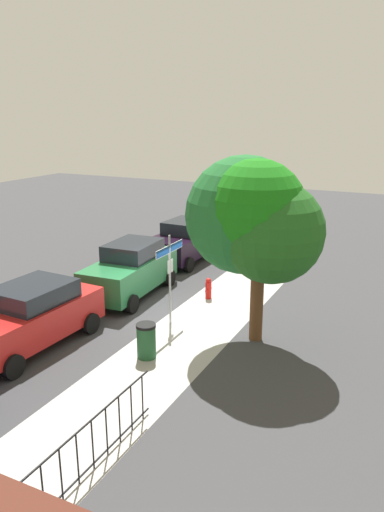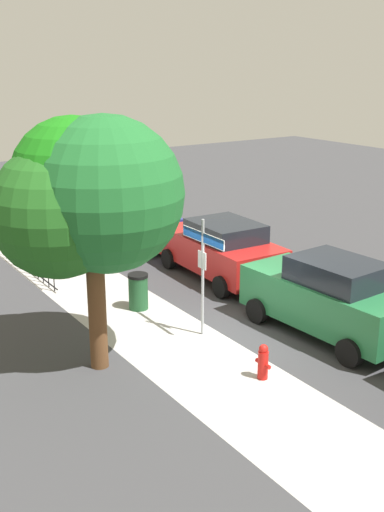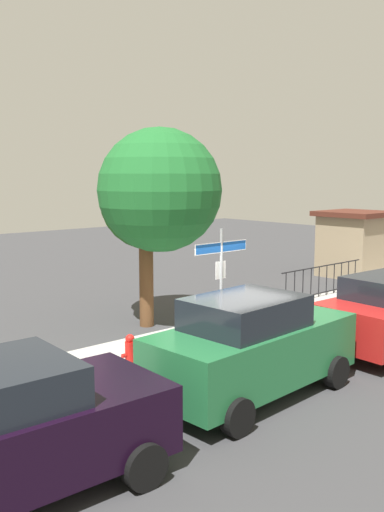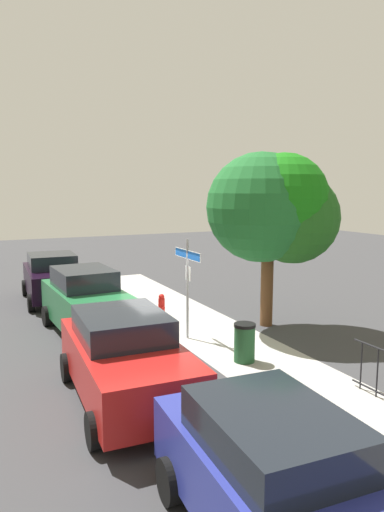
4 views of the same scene
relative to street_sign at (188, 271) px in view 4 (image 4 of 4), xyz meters
The scene contains 10 objects.
ground_plane 2.07m from the street_sign, 136.02° to the right, with size 60.00×60.00×0.00m, color #38383A.
sidewalk_strip 2.70m from the street_sign, 29.57° to the left, with size 24.00×2.60×0.00m, color #A8A5A0.
street_sign is the anchor object (origin of this frame).
shade_tree 3.30m from the street_sign, 84.37° to the left, with size 3.43×3.97×5.41m.
car_black 7.09m from the street_sign, 157.13° to the right, with size 4.13×2.26×1.81m.
car_green 3.20m from the street_sign, 123.29° to the right, with size 4.44×2.18×1.95m.
car_red 4.38m from the street_sign, 42.36° to the right, with size 4.53×2.30×1.80m.
car_blue 8.39m from the street_sign, 17.49° to the right, with size 4.45×2.13×1.76m.
fire_hydrant 3.00m from the street_sign, behind, with size 0.42×0.22×0.78m.
trash_bin 2.79m from the street_sign, 12.21° to the left, with size 0.55×0.55×0.98m.
Camera 4 is at (12.39, -5.17, 4.30)m, focal length 33.00 mm.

